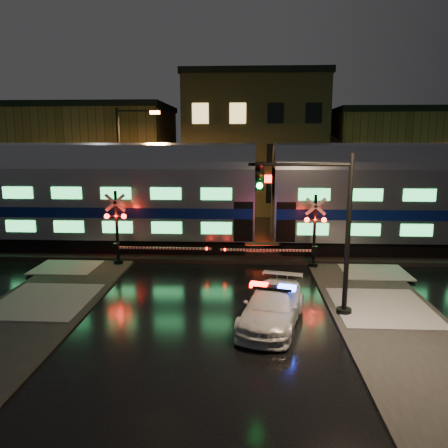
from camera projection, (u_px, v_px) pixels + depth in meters
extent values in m
plane|color=black|center=(216.00, 282.00, 19.71)|extent=(120.00, 120.00, 0.00)
cube|color=black|center=(222.00, 252.00, 24.59)|extent=(90.00, 4.20, 0.24)
cube|color=#2D2D2D|center=(3.00, 336.00, 14.14)|extent=(4.00, 20.00, 0.12)
cube|color=#2D2D2D|center=(411.00, 346.00, 13.48)|extent=(4.00, 20.00, 0.12)
cube|color=brown|center=(94.00, 160.00, 41.09)|extent=(14.00, 10.00, 9.00)
cube|color=brown|center=(254.00, 146.00, 40.58)|extent=(12.00, 11.00, 11.50)
cube|color=brown|center=(397.00, 163.00, 39.71)|extent=(12.00, 10.00, 8.50)
cube|color=black|center=(36.00, 241.00, 25.03)|extent=(24.00, 2.40, 0.80)
cube|color=#B7BAC1|center=(33.00, 201.00, 24.60)|extent=(25.00, 3.05, 3.80)
cube|color=navy|center=(33.00, 208.00, 24.67)|extent=(24.75, 3.09, 0.55)
cube|color=#39DA67|center=(20.00, 226.00, 23.29)|extent=(21.00, 0.05, 0.62)
cube|color=#39DA67|center=(17.00, 193.00, 22.95)|extent=(21.00, 0.05, 0.62)
cylinder|color=#B7BAC1|center=(30.00, 171.00, 24.28)|extent=(25.00, 3.05, 3.05)
imported|color=silver|center=(272.00, 307.00, 15.09)|extent=(2.86, 4.81, 1.31)
cube|color=black|center=(273.00, 287.00, 14.96)|extent=(1.40, 0.67, 0.09)
cube|color=#FF0C05|center=(259.00, 285.00, 15.09)|extent=(0.65, 0.44, 0.15)
cube|color=#1426FF|center=(287.00, 288.00, 14.81)|extent=(0.65, 0.44, 0.15)
cylinder|color=black|center=(313.00, 266.00, 21.79)|extent=(0.46, 0.46, 0.28)
cylinder|color=black|center=(314.00, 232.00, 21.47)|extent=(0.15, 0.15, 3.71)
sphere|color=#FF0C05|center=(307.00, 220.00, 21.19)|extent=(0.24, 0.24, 0.24)
sphere|color=#FF0C05|center=(324.00, 220.00, 21.15)|extent=(0.24, 0.24, 0.24)
cube|color=white|center=(267.00, 250.00, 21.51)|extent=(4.64, 0.10, 0.10)
cube|color=black|center=(314.00, 251.00, 21.39)|extent=(0.25, 0.30, 0.45)
cylinder|color=black|center=(119.00, 263.00, 22.30)|extent=(0.48, 0.48, 0.29)
cylinder|color=black|center=(117.00, 229.00, 21.96)|extent=(0.15, 0.15, 3.84)
sphere|color=#FF0C05|center=(107.00, 216.00, 21.68)|extent=(0.25, 0.25, 0.25)
sphere|color=#FF0C05|center=(124.00, 216.00, 21.63)|extent=(0.25, 0.25, 0.25)
cube|color=white|center=(164.00, 248.00, 21.76)|extent=(4.80, 0.10, 0.10)
cube|color=black|center=(116.00, 248.00, 21.89)|extent=(0.25, 0.30, 0.45)
cylinder|color=black|center=(344.00, 312.00, 15.88)|extent=(0.55, 0.55, 0.29)
cylinder|color=black|center=(348.00, 238.00, 15.35)|extent=(0.18, 0.18, 5.89)
cylinder|color=black|center=(300.00, 164.00, 14.96)|extent=(3.53, 0.12, 0.12)
cube|color=black|center=(260.00, 176.00, 14.95)|extent=(0.31, 0.27, 0.98)
sphere|color=#0CFF3F|center=(260.00, 186.00, 14.86)|extent=(0.22, 0.22, 0.22)
cylinder|color=black|center=(120.00, 174.00, 28.09)|extent=(0.21, 0.21, 8.32)
cylinder|color=black|center=(137.00, 111.00, 27.28)|extent=(2.49, 0.12, 0.12)
cube|color=orange|center=(155.00, 112.00, 27.24)|extent=(0.57, 0.29, 0.19)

